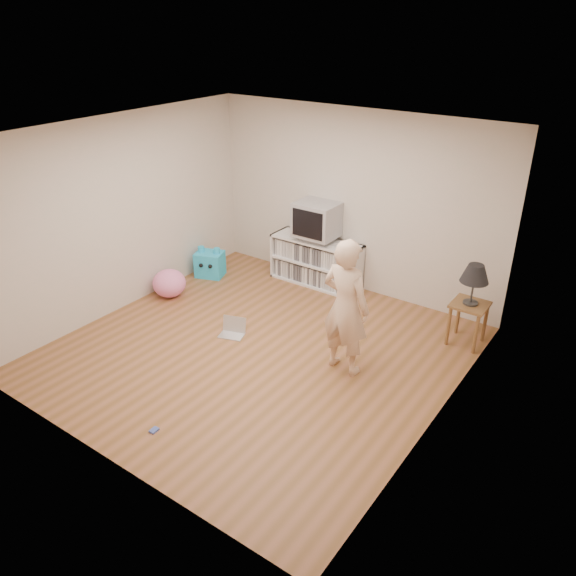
# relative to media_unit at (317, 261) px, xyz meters

# --- Properties ---
(ground) EXTENTS (4.50, 4.50, 0.00)m
(ground) POSITION_rel_media_unit_xyz_m (0.46, -2.04, -0.35)
(ground) COLOR brown
(ground) RESTS_ON ground
(walls) EXTENTS (4.52, 4.52, 2.60)m
(walls) POSITION_rel_media_unit_xyz_m (0.46, -2.04, 0.95)
(walls) COLOR beige
(walls) RESTS_ON ground
(ceiling) EXTENTS (4.50, 4.50, 0.01)m
(ceiling) POSITION_rel_media_unit_xyz_m (0.46, -2.04, 2.25)
(ceiling) COLOR white
(ceiling) RESTS_ON walls
(media_unit) EXTENTS (1.40, 0.45, 0.70)m
(media_unit) POSITION_rel_media_unit_xyz_m (0.00, 0.00, 0.00)
(media_unit) COLOR white
(media_unit) RESTS_ON ground
(dvd_deck) EXTENTS (0.45, 0.35, 0.07)m
(dvd_deck) POSITION_rel_media_unit_xyz_m (-0.00, -0.02, 0.39)
(dvd_deck) COLOR gray
(dvd_deck) RESTS_ON media_unit
(crt_tv) EXTENTS (0.60, 0.53, 0.50)m
(crt_tv) POSITION_rel_media_unit_xyz_m (-0.00, -0.02, 0.67)
(crt_tv) COLOR #9B9BA0
(crt_tv) RESTS_ON dvd_deck
(side_table) EXTENTS (0.42, 0.42, 0.55)m
(side_table) POSITION_rel_media_unit_xyz_m (2.45, -0.39, 0.07)
(side_table) COLOR brown
(side_table) RESTS_ON ground
(table_lamp) EXTENTS (0.34, 0.34, 0.52)m
(table_lamp) POSITION_rel_media_unit_xyz_m (2.45, -0.39, 0.59)
(table_lamp) COLOR #333333
(table_lamp) RESTS_ON side_table
(person) EXTENTS (0.62, 0.43, 1.61)m
(person) POSITION_rel_media_unit_xyz_m (1.48, -1.75, 0.45)
(person) COLOR beige
(person) RESTS_ON ground
(laptop) EXTENTS (0.37, 0.33, 0.21)m
(laptop) POSITION_rel_media_unit_xyz_m (-0.05, -1.90, -0.29)
(laptop) COLOR silver
(laptop) RESTS_ON ground
(playing_cards) EXTENTS (0.07, 0.09, 0.02)m
(playing_cards) POSITION_rel_media_unit_xyz_m (0.51, -3.78, -0.34)
(playing_cards) COLOR #435AB4
(playing_cards) RESTS_ON ground
(plush_blue) EXTENTS (0.50, 0.45, 0.47)m
(plush_blue) POSITION_rel_media_unit_xyz_m (-1.49, -0.75, -0.15)
(plush_blue) COLOR #21BBFF
(plush_blue) RESTS_ON ground
(plush_pink) EXTENTS (0.56, 0.56, 0.40)m
(plush_pink) POSITION_rel_media_unit_xyz_m (-1.49, -1.61, -0.15)
(plush_pink) COLOR pink
(plush_pink) RESTS_ON ground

